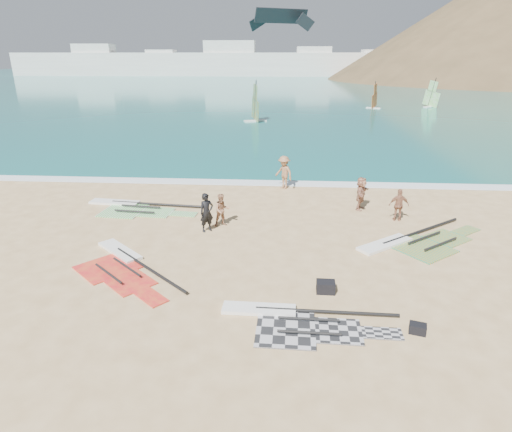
# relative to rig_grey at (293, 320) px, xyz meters

# --- Properties ---
(ground) EXTENTS (300.00, 300.00, 0.00)m
(ground) POSITION_rel_rig_grey_xyz_m (-0.89, 2.16, -0.05)
(ground) COLOR #DAB77F
(ground) RESTS_ON ground
(sea) EXTENTS (300.00, 240.00, 0.06)m
(sea) POSITION_rel_rig_grey_xyz_m (-0.89, 134.16, -0.05)
(sea) COLOR #0D545E
(sea) RESTS_ON ground
(surf_line) EXTENTS (300.00, 1.20, 0.04)m
(surf_line) POSITION_rel_rig_grey_xyz_m (-0.89, 14.46, -0.05)
(surf_line) COLOR white
(surf_line) RESTS_ON ground
(far_town) EXTENTS (160.00, 8.00, 12.00)m
(far_town) POSITION_rel_rig_grey_xyz_m (-16.62, 152.16, 4.44)
(far_town) COLOR white
(far_town) RESTS_ON ground
(rig_grey) EXTENTS (5.41, 2.17, 0.20)m
(rig_grey) POSITION_rel_rig_grey_xyz_m (0.00, 0.00, 0.00)
(rig_grey) COLOR #232325
(rig_grey) RESTS_ON ground
(rig_green) EXTENTS (6.26, 2.76, 0.20)m
(rig_green) POSITION_rel_rig_grey_xyz_m (-8.18, 9.52, 0.00)
(rig_green) COLOR green
(rig_green) RESTS_ON ground
(rig_orange) EXTENTS (5.98, 4.81, 0.20)m
(rig_orange) POSITION_rel_rig_grey_xyz_m (5.22, 6.05, 0.00)
(rig_orange) COLOR orange
(rig_orange) RESTS_ON ground
(rig_red) EXTENTS (4.77, 5.00, 0.20)m
(rig_red) POSITION_rel_rig_grey_xyz_m (-6.37, 3.16, 0.00)
(rig_red) COLOR red
(rig_red) RESTS_ON ground
(gear_bag_near) EXTENTS (0.63, 0.46, 0.39)m
(gear_bag_near) POSITION_rel_rig_grey_xyz_m (1.10, 1.77, 0.15)
(gear_bag_near) COLOR black
(gear_bag_near) RESTS_ON ground
(gear_bag_far) EXTENTS (0.54, 0.45, 0.28)m
(gear_bag_far) POSITION_rel_rig_grey_xyz_m (3.54, -0.32, 0.09)
(gear_bag_far) COLOR black
(gear_bag_far) RESTS_ON ground
(person_wetsuit) EXTENTS (0.77, 0.72, 1.78)m
(person_wetsuit) POSITION_rel_rig_grey_xyz_m (-3.78, 6.74, 0.84)
(person_wetsuit) COLOR black
(person_wetsuit) RESTS_ON ground
(beachgoer_left) EXTENTS (0.92, 0.83, 1.54)m
(beachgoer_left) POSITION_rel_rig_grey_xyz_m (-3.19, 7.45, 0.72)
(beachgoer_left) COLOR #A27151
(beachgoer_left) RESTS_ON ground
(beachgoer_mid) EXTENTS (1.41, 1.41, 1.96)m
(beachgoer_mid) POSITION_rel_rig_grey_xyz_m (-0.40, 13.55, 0.93)
(beachgoer_mid) COLOR #986B49
(beachgoer_mid) RESTS_ON ground
(beachgoer_back) EXTENTS (0.93, 0.40, 1.58)m
(beachgoer_back) POSITION_rel_rig_grey_xyz_m (5.08, 8.64, 0.74)
(beachgoer_back) COLOR #9D6649
(beachgoer_back) RESTS_ON ground
(beachgoer_right) EXTENTS (1.02, 1.66, 1.71)m
(beachgoer_right) POSITION_rel_rig_grey_xyz_m (3.55, 10.16, 0.81)
(beachgoer_right) COLOR #B07A5D
(beachgoer_right) RESTS_ON ground
(windsurfer_left) EXTENTS (2.72, 3.04, 4.78)m
(windsurfer_left) POSITION_rel_rig_grey_xyz_m (-3.94, 40.20, 1.31)
(windsurfer_left) COLOR white
(windsurfer_left) RESTS_ON ground
(windsurfer_centre) EXTENTS (2.19, 2.35, 3.92)m
(windsurfer_centre) POSITION_rel_rig_grey_xyz_m (12.51, 54.40, 1.13)
(windsurfer_centre) COLOR white
(windsurfer_centre) RESTS_ON ground
(windsurfer_right) EXTENTS (2.30, 2.34, 4.31)m
(windsurfer_right) POSITION_rel_rig_grey_xyz_m (21.25, 56.53, 1.22)
(windsurfer_right) COLOR white
(windsurfer_right) RESTS_ON ground
(kitesurf_kite) EXTENTS (7.27, 3.97, 2.55)m
(kitesurf_kite) POSITION_rel_rig_grey_xyz_m (-1.18, 45.31, 11.50)
(kitesurf_kite) COLOR black
(kitesurf_kite) RESTS_ON ground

